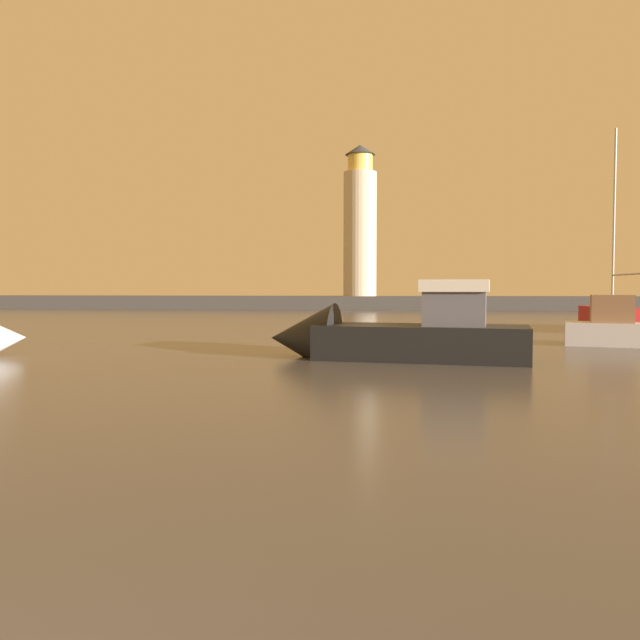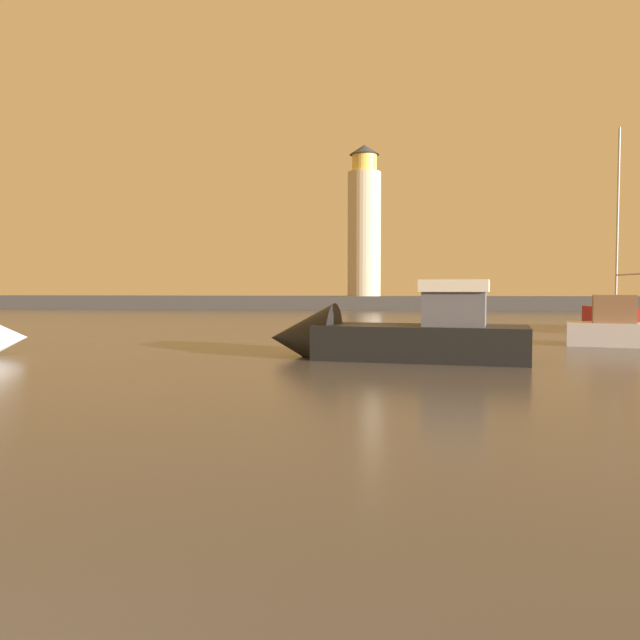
% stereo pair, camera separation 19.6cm
% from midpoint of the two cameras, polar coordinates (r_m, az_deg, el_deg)
% --- Properties ---
extents(ground_plane, '(220.00, 220.00, 0.00)m').
position_cam_midpoint_polar(ground_plane, '(35.39, 3.78, -0.76)').
color(ground_plane, '#4C4742').
extents(breakwater, '(93.24, 4.97, 1.40)m').
position_cam_midpoint_polar(breakwater, '(69.24, 5.73, 1.54)').
color(breakwater, '#423F3D').
rests_on(breakwater, ground_plane).
extents(lighthouse, '(3.55, 3.55, 16.13)m').
position_cam_midpoint_polar(lighthouse, '(69.71, 3.49, 8.43)').
color(lighthouse, beige).
rests_on(lighthouse, breakwater).
extents(motorboat_2, '(8.32, 3.35, 3.02)m').
position_cam_midpoint_polar(motorboat_2, '(20.15, 5.41, -1.32)').
color(motorboat_2, black).
rests_on(motorboat_2, ground_plane).
extents(sailboat_moored, '(1.99, 7.76, 10.71)m').
position_cam_midpoint_polar(sailboat_moored, '(37.20, 24.72, 0.17)').
color(sailboat_moored, '#B21E1E').
rests_on(sailboat_moored, ground_plane).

